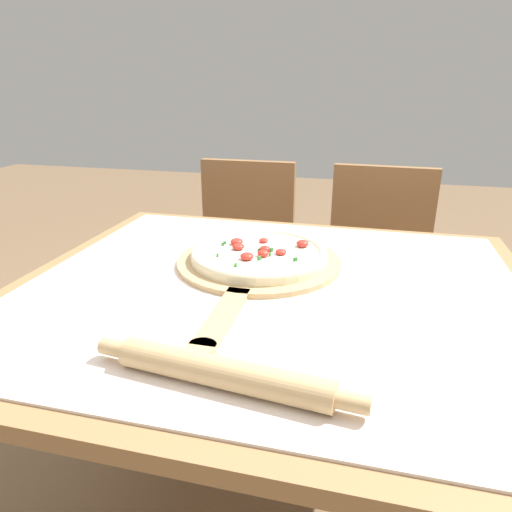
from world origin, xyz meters
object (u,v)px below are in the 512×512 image
chair_left (243,257)px  pizza_peel (257,265)px  pizza (259,254)px  chair_right (376,269)px  rolling_pin (223,373)px

chair_left → pizza_peel: bearing=-71.8°
pizza → chair_right: size_ratio=0.36×
chair_left → rolling_pin: bearing=-75.7°
rolling_pin → chair_left: 1.21m
chair_left → chair_right: bearing=-0.0°
pizza_peel → pizza: 0.03m
pizza_peel → chair_right: (0.29, 0.70, -0.27)m
rolling_pin → chair_right: bearing=78.5°
pizza_peel → chair_left: chair_left is taller
pizza → chair_left: 0.77m
pizza_peel → chair_right: size_ratio=0.69×
pizza_peel → chair_right: 0.81m
pizza_peel → rolling_pin: bearing=-82.2°
pizza → chair_left: size_ratio=0.36×
chair_right → chair_left: bearing=-177.6°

